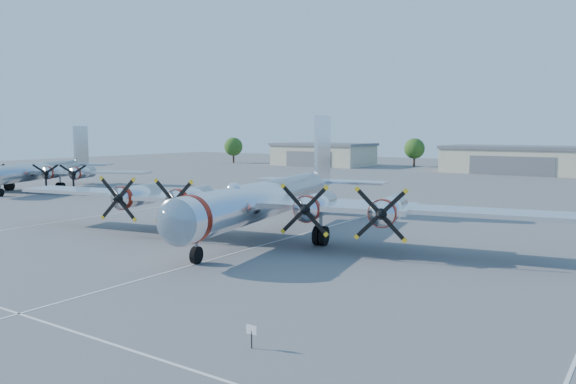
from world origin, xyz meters
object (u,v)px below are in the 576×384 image
Objects in this scene: hangar_center at (519,160)px; tree_far_west at (233,147)px; hangar_west at (323,154)px; main_bomber_b29 at (267,235)px; tree_west at (414,149)px; info_placard at (252,332)px; bomber_west at (42,190)px.

tree_far_west is at bearing -176.76° from hangar_center.
main_bomber_b29 is (42.98, -81.80, -2.71)m from hangar_west.
tree_far_west is at bearing -165.07° from tree_west.
tree_far_west reaches higher than hangar_center.
tree_far_west reaches higher than info_placard.
hangar_west reaches higher than info_placard.
tree_west is at bearing 51.56° from bomber_west.
bomber_west is at bearing 157.14° from main_bomber_b29.
hangar_center is at bearing 3.24° from tree_far_west.
hangar_west is 25.36m from tree_far_west.
hangar_center is 4.31× the size of tree_west.
hangar_center is 81.87m from main_bomber_b29.
hangar_center is 0.64× the size of main_bomber_b29.
hangar_west is 3.40× the size of tree_west.
tree_west reaches higher than hangar_center.
hangar_center is at bearing -0.00° from hangar_west.
main_bomber_b29 is at bearing -75.65° from tree_west.
hangar_west is at bearing 9.01° from tree_far_west.
main_bomber_b29 is (-2.02, -81.80, -2.71)m from hangar_center.
tree_west reaches higher than bomber_west.
hangar_center reaches higher than info_placard.
hangar_west is at bearing -158.11° from tree_west.
tree_far_west is 1.00× the size of tree_west.
tree_west is 83.51m from bomber_west.
hangar_west is 92.44m from main_bomber_b29.
bomber_west is (-47.11, 10.00, 0.00)m from main_bomber_b29.
tree_far_west is 0.19× the size of bomber_west.
hangar_west is 115.88m from info_placard.
hangar_center is 87.04m from bomber_west.
info_placard is (36.43, -109.23, -3.57)m from tree_west.
tree_west is 7.19× the size of info_placard.
tree_far_west is 126.87m from info_placard.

